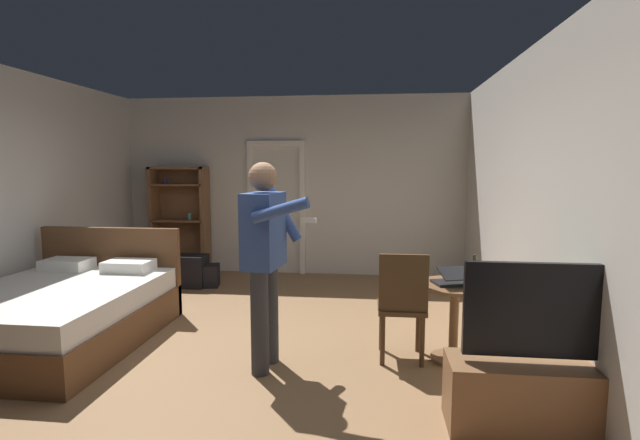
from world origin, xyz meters
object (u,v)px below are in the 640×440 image
Objects in this scene: tv_flatscreen at (544,385)px; bed at (60,312)px; person_blue_shirt at (265,250)px; suitcase_small at (198,276)px; side_table at (454,309)px; bottle_on_table at (474,273)px; laptop at (454,279)px; wooden_chair at (402,302)px; suitcase_dark at (185,271)px; bookshelf at (181,216)px.

bed is at bearing 165.50° from tv_flatscreen.
person_blue_shirt is 2.98× the size of suitcase_small.
suitcase_small is (-3.63, 3.27, -0.15)m from tv_flatscreen.
bottle_on_table reaches higher than side_table.
tv_flatscreen is 1.20m from laptop.
person_blue_shirt reaches higher than tv_flatscreen.
wooden_chair is at bearing -179.57° from bottle_on_table.
laptop is 0.18m from bottle_on_table.
wooden_chair reaches higher than laptop.
side_table is at bearing 110.18° from tv_flatscreen.
side_table is 3.92m from suitcase_small.
bottle_on_table is 0.45× the size of suitcase_dark.
side_table is 0.38m from bottle_on_table.
person_blue_shirt is (-1.61, -0.30, 0.28)m from laptop.
laptop is 4.11m from suitcase_dark.
suitcase_small is at bearing 122.36° from person_blue_shirt.
bed is at bearing 178.42° from wooden_chair.
person_blue_shirt is at bearing -167.47° from wooden_chair.
bed reaches higher than side_table.
suitcase_dark is at bearing -64.61° from bookshelf.
bed is 2.11× the size of wooden_chair.
person_blue_shirt is (-2.02, 0.73, 0.72)m from tv_flatscreen.
bookshelf is 4.91m from laptop.
bed is at bearing 179.26° from laptop.
laptop is at bearing -38.96° from bookshelf.
bed is 3.52× the size of suitcase_small.
bottle_on_table is at bearing 0.43° from wooden_chair.
bottle_on_table is 0.66m from wooden_chair.
wooden_chair is (-0.46, -0.08, 0.07)m from side_table.
laptop is at bearing -33.08° from suitcase_dark.
bookshelf is at bearing 141.54° from side_table.
laptop is (3.78, -0.05, 0.45)m from bed.
person_blue_shirt is (-1.16, -0.26, 0.49)m from wooden_chair.
suitcase_dark reaches higher than suitcase_small.
tv_flatscreen reaches higher than suitcase_small.
bookshelf is 2.91× the size of suitcase_small.
tv_flatscreen is 4.38× the size of bottle_on_table.
bed is 3.34m from wooden_chair.
laptop is at bearing -113.08° from side_table.
bottle_on_table is 4.27m from suitcase_dark.
suitcase_dark is at bearing 80.47° from bed.
bottle_on_table is (0.16, -0.04, 0.07)m from laptop.
bookshelf is (-0.04, 3.04, 0.63)m from bed.
tv_flatscreen is (4.19, -1.08, 0.01)m from bed.
tv_flatscreen is at bearing -40.40° from suitcase_dark.
bed is 3.80m from side_table.
person_blue_shirt reaches higher than wooden_chair.
laptop is 1.66m from person_blue_shirt.
wooden_chair is at bearing -1.58° from bed.
bookshelf is 1.18m from suitcase_dark.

